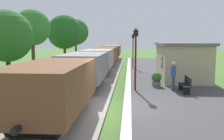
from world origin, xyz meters
TOP-DOWN VIEW (x-y plane):
  - ground_plane at (0.00, 0.00)m, footprint 160.00×160.00m
  - platform_slab at (3.20, 0.00)m, footprint 6.00×60.00m
  - platform_edge_stripe at (0.40, 0.00)m, footprint 0.36×60.00m
  - track_ballast at (-2.40, 0.00)m, footprint 3.80×60.00m
  - rail_near at (-1.68, 0.00)m, footprint 0.07×60.00m
  - rail_far at (-3.12, 0.00)m, footprint 0.07×60.00m
  - freight_train at (-2.40, 14.62)m, footprint 2.50×39.20m
  - station_hut at (4.40, 8.02)m, footprint 3.50×5.80m
  - bench_near_hut at (3.68, 3.25)m, footprint 0.42×1.50m
  - person_waiting at (3.09, 3.85)m, footprint 0.37×0.44m
  - potted_planter at (2.23, 5.04)m, footprint 0.64×0.64m
  - lamp_post_near at (0.84, 3.66)m, footprint 0.28×0.28m
  - lamp_post_far at (0.84, 15.62)m, footprint 0.28×0.28m
  - tree_trackside_mid at (-6.88, 3.51)m, footprint 3.12×3.12m
  - tree_trackside_far at (-7.46, 8.81)m, footprint 2.96×2.96m
  - tree_field_left at (-6.60, 15.39)m, footprint 3.68×3.68m
  - tree_field_distant at (-7.15, 23.28)m, footprint 3.65×3.65m

SIDE VIEW (x-z plane):
  - ground_plane at x=0.00m, z-range 0.00..0.00m
  - track_ballast at x=-2.40m, z-range 0.00..0.12m
  - platform_slab at x=3.20m, z-range 0.00..0.25m
  - rail_near at x=-1.68m, z-range 0.12..0.26m
  - rail_far at x=-3.12m, z-range 0.12..0.26m
  - platform_edge_stripe at x=0.40m, z-range 0.25..0.26m
  - bench_near_hut at x=3.68m, z-range 0.27..1.18m
  - potted_planter at x=2.23m, z-range 0.26..1.18m
  - person_waiting at x=3.09m, z-range 0.33..2.04m
  - freight_train at x=-2.40m, z-range 0.34..2.46m
  - station_hut at x=4.40m, z-range 0.26..3.04m
  - lamp_post_near at x=0.84m, z-range 0.95..4.65m
  - lamp_post_far at x=0.84m, z-range 0.95..4.65m
  - tree_trackside_mid at x=-6.88m, z-range 0.95..5.99m
  - tree_field_left at x=-6.60m, z-range 1.12..7.07m
  - tree_trackside_far at x=-7.46m, z-range 1.37..7.12m
  - tree_field_distant at x=-7.15m, z-range 1.27..7.48m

